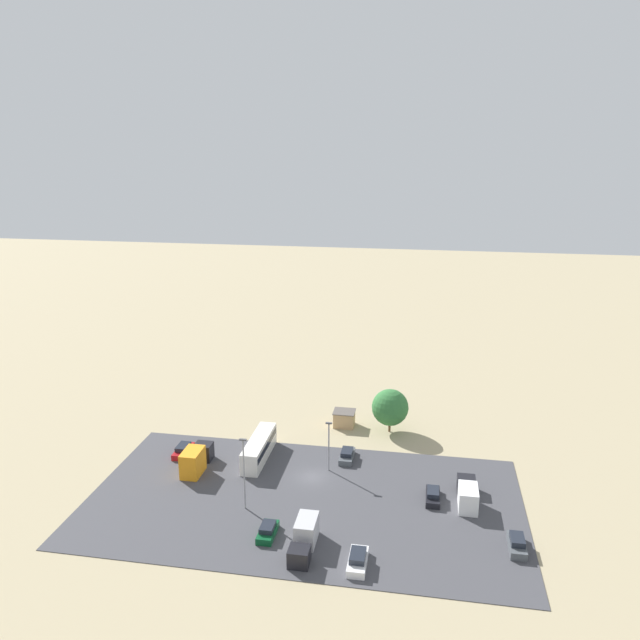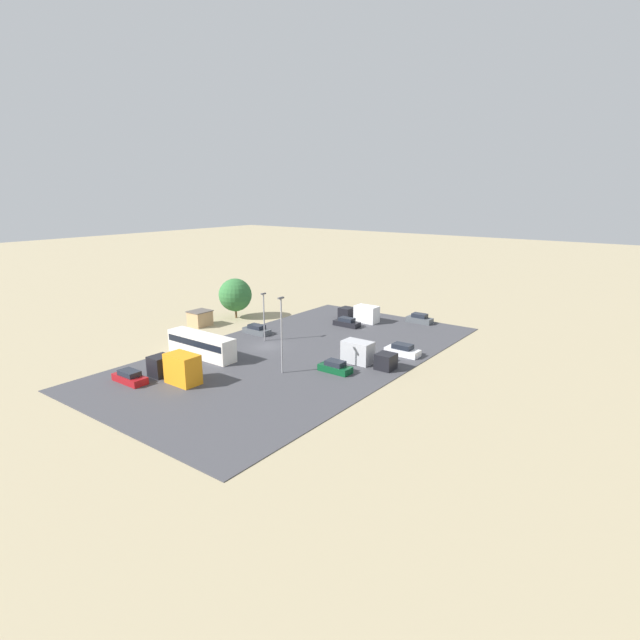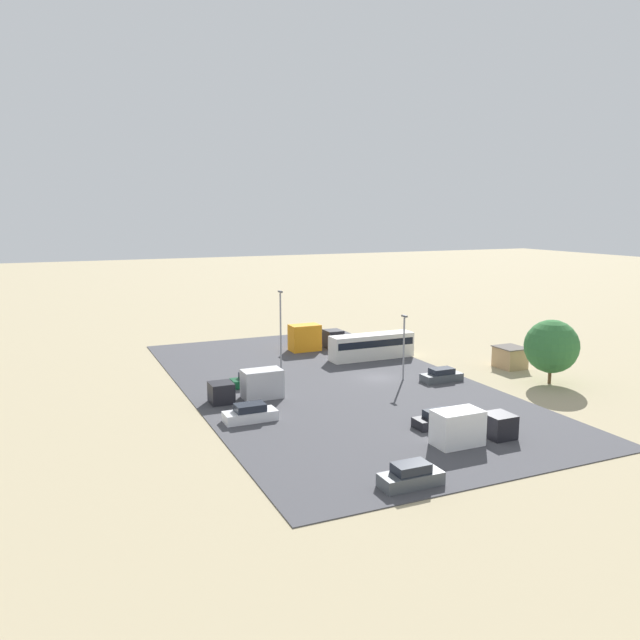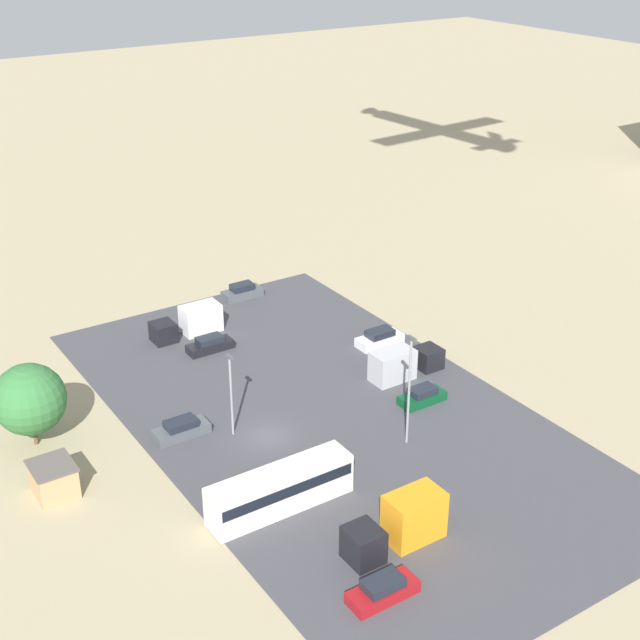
{
  "view_description": "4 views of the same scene",
  "coord_description": "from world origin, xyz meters",
  "px_view_note": "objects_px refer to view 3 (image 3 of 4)",
  "views": [
    {
      "loc": [
        -14.26,
        75.61,
        44.17
      ],
      "look_at": [
        -4.37,
        18.85,
        28.01
      ],
      "focal_mm": 35.0,
      "sensor_mm": 36.0,
      "label": 1
    },
    {
      "loc": [
        50.74,
        47.72,
        21.81
      ],
      "look_at": [
        -3.59,
        7.01,
        4.39
      ],
      "focal_mm": 28.0,
      "sensor_mm": 36.0,
      "label": 2
    },
    {
      "loc": [
        -59.83,
        33.69,
        18.47
      ],
      "look_at": [
        0.98,
        6.66,
        7.03
      ],
      "focal_mm": 35.0,
      "sensor_mm": 36.0,
      "label": 3
    },
    {
      "loc": [
        54.09,
        -30.38,
        40.43
      ],
      "look_at": [
        -3.22,
        7.24,
        7.53
      ],
      "focal_mm": 50.0,
      "sensor_mm": 36.0,
      "label": 4
    }
  ],
  "objects_px": {
    "parked_truck_1": "(251,386)",
    "parked_truck_2": "(313,338)",
    "bus": "(372,345)",
    "parked_car_5": "(439,419)",
    "parked_truck_0": "(469,427)",
    "shed_building": "(510,357)",
    "parked_car_4": "(329,338)",
    "parked_car_1": "(411,476)",
    "parked_car_2": "(250,414)",
    "parked_car_0": "(442,376)",
    "parked_car_3": "(251,380)"
  },
  "relations": [
    {
      "from": "parked_truck_1",
      "to": "parked_truck_2",
      "type": "xyz_separation_m",
      "value": [
        18.49,
        -14.73,
        0.3
      ]
    },
    {
      "from": "parked_car_1",
      "to": "parked_car_2",
      "type": "xyz_separation_m",
      "value": [
        17.42,
        5.9,
        -0.02
      ]
    },
    {
      "from": "parked_car_3",
      "to": "parked_truck_0",
      "type": "xyz_separation_m",
      "value": [
        -23.38,
        -11.03,
        0.7
      ]
    },
    {
      "from": "parked_car_1",
      "to": "parked_car_4",
      "type": "distance_m",
      "value": 48.2
    },
    {
      "from": "parked_car_5",
      "to": "parked_truck_1",
      "type": "relative_size",
      "value": 0.62
    },
    {
      "from": "parked_car_5",
      "to": "parked_truck_0",
      "type": "bearing_deg",
      "value": -0.36
    },
    {
      "from": "parked_truck_1",
      "to": "parked_car_1",
      "type": "bearing_deg",
      "value": -170.87
    },
    {
      "from": "parked_car_5",
      "to": "parked_truck_2",
      "type": "distance_m",
      "value": 32.95
    },
    {
      "from": "bus",
      "to": "shed_building",
      "type": "bearing_deg",
      "value": -129.3
    },
    {
      "from": "parked_car_3",
      "to": "shed_building",
      "type": "bearing_deg",
      "value": -98.77
    },
    {
      "from": "parked_car_2",
      "to": "parked_car_3",
      "type": "height_order",
      "value": "parked_car_2"
    },
    {
      "from": "bus",
      "to": "parked_car_1",
      "type": "distance_m",
      "value": 37.81
    },
    {
      "from": "bus",
      "to": "parked_car_3",
      "type": "relative_size",
      "value": 2.63
    },
    {
      "from": "parked_car_4",
      "to": "parked_car_0",
      "type": "bearing_deg",
      "value": -173.86
    },
    {
      "from": "shed_building",
      "to": "parked_car_4",
      "type": "height_order",
      "value": "shed_building"
    },
    {
      "from": "parked_truck_0",
      "to": "parked_car_0",
      "type": "bearing_deg",
      "value": 151.81
    },
    {
      "from": "parked_car_4",
      "to": "shed_building",
      "type": "bearing_deg",
      "value": -148.07
    },
    {
      "from": "parked_car_2",
      "to": "parked_car_5",
      "type": "bearing_deg",
      "value": -118.86
    },
    {
      "from": "bus",
      "to": "parked_car_4",
      "type": "relative_size",
      "value": 2.37
    },
    {
      "from": "parked_car_0",
      "to": "parked_car_4",
      "type": "distance_m",
      "value": 24.25
    },
    {
      "from": "parked_car_0",
      "to": "parked_truck_2",
      "type": "xyz_separation_m",
      "value": [
        20.53,
        6.71,
        1.02
      ]
    },
    {
      "from": "parked_car_1",
      "to": "parked_car_3",
      "type": "distance_m",
      "value": 28.52
    },
    {
      "from": "parked_car_1",
      "to": "parked_truck_1",
      "type": "height_order",
      "value": "parked_truck_1"
    },
    {
      "from": "parked_car_4",
      "to": "parked_truck_1",
      "type": "xyz_separation_m",
      "value": [
        -22.07,
        18.85,
        0.72
      ]
    },
    {
      "from": "parked_truck_1",
      "to": "parked_car_2",
      "type": "bearing_deg",
      "value": 161.71
    },
    {
      "from": "bus",
      "to": "parked_truck_1",
      "type": "xyz_separation_m",
      "value": [
        -10.65,
        19.53,
        -0.39
      ]
    },
    {
      "from": "parked_car_0",
      "to": "parked_truck_1",
      "type": "xyz_separation_m",
      "value": [
        2.04,
        21.44,
        0.72
      ]
    },
    {
      "from": "parked_car_2",
      "to": "parked_truck_2",
      "type": "height_order",
      "value": "parked_truck_2"
    },
    {
      "from": "parked_car_0",
      "to": "parked_car_3",
      "type": "xyz_separation_m",
      "value": [
        6.74,
        19.95,
        0.0
      ]
    },
    {
      "from": "parked_car_0",
      "to": "bus",
      "type": "bearing_deg",
      "value": -171.43
    },
    {
      "from": "bus",
      "to": "parked_car_0",
      "type": "height_order",
      "value": "bus"
    },
    {
      "from": "bus",
      "to": "parked_car_0",
      "type": "xyz_separation_m",
      "value": [
        -12.69,
        -1.91,
        -1.11
      ]
    },
    {
      "from": "parked_car_3",
      "to": "parked_truck_1",
      "type": "xyz_separation_m",
      "value": [
        -4.7,
        1.49,
        0.72
      ]
    },
    {
      "from": "shed_building",
      "to": "parked_car_0",
      "type": "xyz_separation_m",
      "value": [
        -1.93,
        11.22,
        -0.61
      ]
    },
    {
      "from": "shed_building",
      "to": "bus",
      "type": "bearing_deg",
      "value": 50.7
    },
    {
      "from": "parked_car_0",
      "to": "parked_truck_2",
      "type": "bearing_deg",
      "value": -161.91
    },
    {
      "from": "parked_truck_0",
      "to": "parked_truck_1",
      "type": "bearing_deg",
      "value": -146.17
    },
    {
      "from": "bus",
      "to": "parked_car_0",
      "type": "relative_size",
      "value": 2.41
    },
    {
      "from": "shed_building",
      "to": "parked_car_1",
      "type": "xyz_separation_m",
      "value": [
        -23.62,
        28.85,
        -0.54
      ]
    },
    {
      "from": "parked_car_1",
      "to": "parked_car_5",
      "type": "relative_size",
      "value": 0.98
    },
    {
      "from": "parked_car_0",
      "to": "parked_car_4",
      "type": "relative_size",
      "value": 0.98
    },
    {
      "from": "bus",
      "to": "parked_truck_2",
      "type": "height_order",
      "value": "parked_truck_2"
    },
    {
      "from": "shed_building",
      "to": "bus",
      "type": "relative_size",
      "value": 0.32
    },
    {
      "from": "bus",
      "to": "parked_car_3",
      "type": "height_order",
      "value": "bus"
    },
    {
      "from": "shed_building",
      "to": "parked_truck_2",
      "type": "height_order",
      "value": "parked_truck_2"
    },
    {
      "from": "parked_truck_1",
      "to": "parked_truck_2",
      "type": "relative_size",
      "value": 0.99
    },
    {
      "from": "parked_car_3",
      "to": "parked_truck_1",
      "type": "relative_size",
      "value": 0.58
    },
    {
      "from": "parked_car_1",
      "to": "parked_car_3",
      "type": "height_order",
      "value": "parked_car_1"
    },
    {
      "from": "parked_car_2",
      "to": "parked_truck_1",
      "type": "bearing_deg",
      "value": -18.29
    },
    {
      "from": "parked_truck_2",
      "to": "shed_building",
      "type": "bearing_deg",
      "value": 43.96
    }
  ]
}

